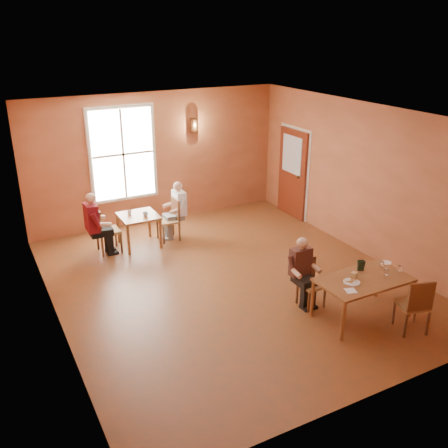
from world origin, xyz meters
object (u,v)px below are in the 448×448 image
chair_diner_main (311,284)px  diner_maroon (106,222)px  second_table (139,230)px  chair_empty (413,304)px  chair_diner_white (168,220)px  chair_diner_maroon (108,230)px  main_table (362,298)px  diner_white (169,213)px  diner_main (313,276)px

chair_diner_main → diner_maroon: (-2.39, 3.65, 0.25)m
second_table → chair_empty: bearing=-62.0°
chair_diner_white → chair_diner_maroon: bearing=90.0°
chair_diner_main → chair_empty: 1.57m
second_table → diner_maroon: 0.75m
main_table → chair_diner_white: bearing=109.9°
chair_diner_main → diner_white: bearing=-74.3°
chair_diner_white → diner_white: size_ratio=0.76×
second_table → main_table: bearing=-62.8°
chair_diner_white → diner_white: diner_white is taller
chair_diner_main → diner_white: size_ratio=0.66×
chair_diner_white → diner_white: bearing=-90.0°
chair_empty → diner_white: diner_white is taller
chair_diner_main → chair_diner_maroon: size_ratio=0.83×
chair_empty → chair_diner_maroon: 5.91m
chair_diner_white → chair_diner_maroon: (-1.30, 0.00, 0.03)m
diner_white → chair_diner_maroon: diner_white is taller
second_table → diner_white: size_ratio=0.64×
chair_empty → second_table: 5.58m
diner_main → diner_white: 3.82m
main_table → diner_white: diner_white is taller
main_table → diner_white: size_ratio=1.21×
main_table → chair_diner_main: size_ratio=1.82×
chair_diner_white → chair_diner_maroon: 1.30m
chair_diner_main → diner_main: 0.17m
diner_main → chair_diner_maroon: (-2.36, 3.68, -0.08)m
diner_main → diner_white: size_ratio=0.94×
diner_main → diner_maroon: (-2.39, 3.68, 0.08)m
diner_white → diner_maroon: bearing=90.0°
chair_empty → chair_diner_white: chair_diner_white is taller
main_table → second_table: bearing=117.2°
chair_empty → diner_maroon: bearing=141.7°
main_table → diner_white: (-1.53, 4.30, 0.26)m
chair_diner_main → chair_diner_white: (-1.06, 3.65, 0.05)m
chair_empty → chair_diner_white: (-1.97, 4.93, 0.00)m
diner_maroon → chair_diner_maroon: bearing=90.0°
chair_diner_main → diner_main: bearing=90.0°
main_table → chair_diner_white: chair_diner_white is taller
second_table → chair_diner_white: chair_diner_white is taller
main_table → chair_diner_maroon: size_ratio=1.51×
chair_empty → diner_maroon: size_ratio=0.70×
chair_diner_white → chair_diner_maroon: chair_diner_maroon is taller
diner_white → chair_empty: bearing=-158.5°
second_table → diner_maroon: size_ratio=0.60×
main_table → chair_diner_maroon: bearing=123.6°
diner_main → chair_diner_maroon: diner_main is taller
chair_diner_white → chair_empty: bearing=-158.2°
second_table → chair_diner_white: bearing=0.0°
diner_main → chair_diner_main: bearing=-90.0°
diner_main → chair_empty: size_ratio=1.24×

